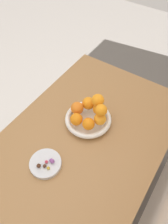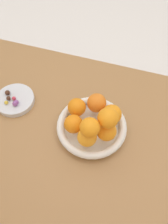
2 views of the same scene
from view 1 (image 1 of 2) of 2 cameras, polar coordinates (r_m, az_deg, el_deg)
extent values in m
plane|color=slate|center=(1.80, 0.55, -18.55)|extent=(6.00, 6.00, 0.00)
cube|color=#9E7042|center=(1.15, 0.83, -6.05)|extent=(1.10, 0.76, 0.04)
cylinder|color=#9E7042|center=(1.80, 0.67, 3.31)|extent=(0.05, 0.05, 0.70)
cylinder|color=#9E7042|center=(1.68, 19.36, -5.88)|extent=(0.05, 0.05, 0.70)
cylinder|color=white|center=(1.17, 1.09, -2.38)|extent=(0.20, 0.20, 0.01)
torus|color=white|center=(1.16, 1.10, -1.79)|extent=(0.25, 0.25, 0.03)
cylinder|color=silver|center=(1.05, -10.01, -13.13)|extent=(0.15, 0.15, 0.02)
sphere|color=orange|center=(1.08, 1.13, -3.08)|extent=(0.06, 0.06, 0.06)
sphere|color=orange|center=(1.10, 4.19, -1.84)|extent=(0.06, 0.06, 0.06)
sphere|color=orange|center=(1.14, 3.92, 0.84)|extent=(0.07, 0.07, 0.07)
sphere|color=orange|center=(1.16, 1.15, 2.30)|extent=(0.07, 0.07, 0.07)
sphere|color=orange|center=(1.14, -1.79, 1.01)|extent=(0.07, 0.07, 0.07)
sphere|color=orange|center=(1.10, -1.86, -1.73)|extent=(0.06, 0.06, 0.06)
sphere|color=orange|center=(1.06, 4.47, 0.49)|extent=(0.06, 0.06, 0.06)
sphere|color=orange|center=(1.09, 3.62, 3.09)|extent=(0.06, 0.06, 0.06)
sphere|color=#472819|center=(1.03, -10.26, -13.66)|extent=(0.02, 0.02, 0.02)
sphere|color=#C6384C|center=(1.04, -9.78, -12.71)|extent=(0.02, 0.02, 0.02)
sphere|color=#472819|center=(1.03, -11.75, -13.59)|extent=(0.02, 0.02, 0.02)
sphere|color=#8C4C99|center=(1.03, -8.25, -12.62)|extent=(0.02, 0.02, 0.02)
sphere|color=gold|center=(1.02, -9.31, -14.23)|extent=(0.01, 0.01, 0.01)
sphere|color=#8C4C99|center=(1.04, -8.55, -12.37)|extent=(0.02, 0.02, 0.02)
camera|label=2|loc=(0.72, 34.10, 22.69)|focal=35.00mm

